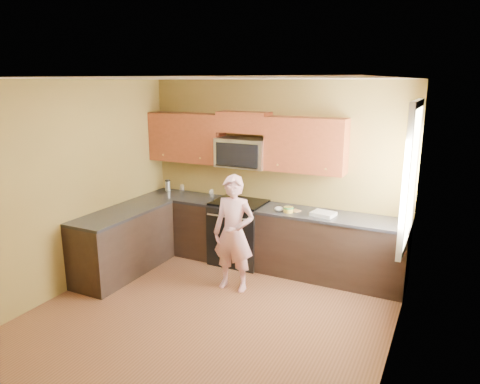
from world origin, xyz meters
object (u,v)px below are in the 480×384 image
Objects in this scene: woman at (234,233)px; frying_pan at (238,203)px; travel_mug at (168,191)px; butter_tub at (288,212)px; stove at (239,232)px; microwave at (243,167)px.

frying_pan is at bearing 108.93° from woman.
butter_tub is at bearing -7.25° from travel_mug.
frying_pan is 3.62× the size of butter_tub.
stove is 5.14× the size of travel_mug.
travel_mug is at bearing 168.61° from frying_pan.
stove is 0.93m from butter_tub.
frying_pan is 0.78m from butter_tub.
woman is (0.33, -0.95, -0.69)m from microwave.
woman is at bearing -70.78° from microwave.
frying_pan is at bearing -73.19° from stove.
microwave is 1.49m from travel_mug.
butter_tub is 2.23m from travel_mug.
butter_tub reaches higher than stove.
butter_tub is at bearing 52.41° from woman.
travel_mug is at bearing 172.75° from butter_tub.
microwave reaches higher than travel_mug.
woman reaches higher than butter_tub.
stove is 7.04× the size of butter_tub.
frying_pan is (0.03, -0.10, 0.47)m from stove.
microwave is 0.50× the size of woman.
butter_tub is 0.73× the size of travel_mug.
butter_tub is (0.78, -0.01, -0.03)m from frying_pan.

